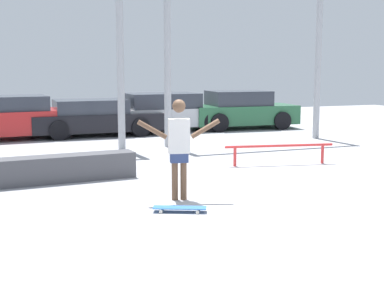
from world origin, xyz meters
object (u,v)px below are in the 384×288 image
Objects in this scene: parked_car_green at (241,110)px; parked_car_red at (14,118)px; skateboarder at (179,143)px; parked_car_black at (94,118)px; skateboard at (180,208)px; grind_rail at (279,149)px; grind_box at (61,168)px; parked_car_silver at (166,112)px.

parked_car_red is at bearing -175.01° from parked_car_green.
skateboarder is 9.31m from parked_car_black.
skateboard is at bearing -116.57° from parked_car_green.
grind_rail is 0.63× the size of parked_car_green.
parked_car_red is (-5.49, 7.09, 0.29)m from grind_rail.
parked_car_green is (2.57, 7.16, 0.30)m from grind_rail.
grind_box is 8.75m from parked_car_silver.
parked_car_silver reaches higher than grind_rail.
grind_box is at bearing -179.68° from grind_rail.
parked_car_silver is at bearing 92.52° from grind_rail.
parked_car_green is at bearing 70.68° from skateboarder.
parked_car_silver is (2.98, 9.64, -0.32)m from skateboarder.
grind_rail is at bearing -55.27° from parked_car_red.
grind_rail is at bearing 64.68° from skateboard.
skateboard is at bearing -92.62° from parked_car_black.
parked_car_silver is (5.17, 0.28, -0.01)m from parked_car_red.
skateboard is at bearing -82.25° from parked_car_red.
parked_car_black is 0.94× the size of parked_car_silver.
skateboarder is 0.67× the size of grind_rail.
skateboarder is 2.89m from grind_box.
skateboarder is at bearing -106.89° from parked_car_silver.
parked_car_red is 1.05× the size of parked_car_green.
parked_car_silver is at bearing 97.10° from skateboard.
parked_car_black reaches higher than skateboard.
parked_car_black reaches higher than grind_box.
grind_rail is 0.57× the size of parked_car_silver.
skateboarder reaches higher than skateboard.
parked_car_green reaches higher than parked_car_black.
grind_box is 0.69× the size of parked_car_black.
parked_car_red is 2.55m from parked_car_black.
grind_box is 4.98m from grind_rail.
parked_car_silver is (3.24, 10.39, 0.60)m from skateboard.
parked_car_red is 1.00× the size of parked_car_black.
parked_car_black is at bearing 110.88° from skateboard.
skateboard is 10.31m from parked_car_red.
parked_car_black is (2.04, 7.05, 0.33)m from grind_box.
parked_car_black is (2.55, -0.07, -0.08)m from parked_car_red.
skateboard is 0.21× the size of parked_car_green.
skateboard is 10.90m from parked_car_silver.
parked_car_silver is at bearing -179.63° from parked_car_green.
parked_car_silver is (4.66, 7.40, 0.40)m from grind_box.
parked_car_red is (-0.51, 7.12, 0.41)m from grind_box.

